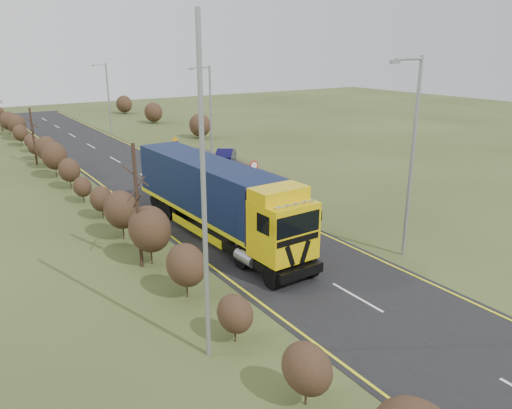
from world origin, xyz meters
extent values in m
plane|color=#32401B|center=(0.00, 0.00, 0.00)|extent=(160.00, 160.00, 0.00)
cube|color=black|center=(0.00, 10.00, 0.01)|extent=(8.00, 120.00, 0.02)
cube|color=#2F2C29|center=(6.50, 20.00, 0.01)|extent=(6.00, 18.00, 0.02)
cube|color=yellow|center=(-3.70, 10.00, 0.03)|extent=(0.12, 116.00, 0.01)
cube|color=yellow|center=(3.70, 10.00, 0.03)|extent=(0.12, 116.00, 0.01)
cube|color=silver|center=(0.00, -4.00, 0.03)|extent=(0.12, 3.00, 0.01)
cube|color=silver|center=(0.00, 4.00, 0.03)|extent=(0.12, 3.00, 0.01)
cube|color=silver|center=(0.00, 12.00, 0.03)|extent=(0.12, 3.00, 0.01)
cube|color=silver|center=(0.00, 20.00, 0.03)|extent=(0.12, 3.00, 0.01)
cube|color=silver|center=(0.00, 28.00, 0.03)|extent=(0.12, 3.00, 0.01)
cube|color=silver|center=(0.00, 36.00, 0.03)|extent=(0.12, 3.00, 0.01)
cube|color=silver|center=(0.00, 44.00, 0.03)|extent=(0.12, 3.00, 0.01)
cube|color=silver|center=(0.00, 52.00, 0.03)|extent=(0.12, 3.00, 0.01)
cube|color=silver|center=(0.00, 60.00, 0.03)|extent=(0.12, 3.00, 0.01)
ellipsoid|color=black|center=(-5.97, -8.00, 1.26)|extent=(1.34, 1.74, 1.54)
ellipsoid|color=black|center=(-6.02, -4.00, 1.14)|extent=(1.21, 1.57, 1.39)
ellipsoid|color=black|center=(-6.00, 0.00, 1.49)|extent=(1.58, 2.06, 1.82)
ellipsoid|color=black|center=(-5.98, 4.00, 1.84)|extent=(1.96, 2.55, 2.25)
ellipsoid|color=black|center=(-6.03, 8.00, 1.72)|extent=(1.83, 2.38, 2.10)
ellipsoid|color=black|center=(-5.95, 12.00, 1.28)|extent=(1.37, 1.78, 1.57)
ellipsoid|color=black|center=(-6.06, 16.00, 1.13)|extent=(1.20, 1.56, 1.38)
ellipsoid|color=black|center=(-5.92, 20.00, 1.46)|extent=(1.55, 2.02, 1.78)
ellipsoid|color=black|center=(-6.09, 24.00, 1.83)|extent=(1.95, 2.53, 2.24)
ellipsoid|color=black|center=(-5.90, 28.00, 1.74)|extent=(1.85, 2.41, 2.13)
ellipsoid|color=black|center=(-6.12, 32.00, 1.31)|extent=(1.40, 1.81, 1.61)
ellipsoid|color=black|center=(-5.87, 36.00, 1.12)|extent=(1.19, 1.55, 1.37)
ellipsoid|color=black|center=(-6.14, 40.00, 1.43)|extent=(1.52, 1.97, 1.75)
ellipsoid|color=black|center=(-5.84, 44.00, 1.81)|extent=(1.93, 2.51, 2.22)
ellipsoid|color=black|center=(-6.17, 48.00, 1.76)|extent=(1.88, 2.44, 2.16)
ellipsoid|color=black|center=(-5.82, 52.00, 1.34)|extent=(1.43, 1.85, 1.64)
ellipsoid|color=black|center=(-6.19, 56.00, 1.12)|extent=(1.19, 1.55, 1.37)
cylinder|color=black|center=(-6.50, 4.00, 3.03)|extent=(0.18, 0.18, 6.05)
cylinder|color=black|center=(-6.50, 30.00, 2.53)|extent=(0.18, 0.18, 5.06)
cube|color=black|center=(-1.49, 0.26, 0.70)|extent=(2.58, 4.72, 0.45)
cube|color=#D9B609|center=(-1.49, -0.65, 2.37)|extent=(2.60, 2.31, 2.62)
cube|color=black|center=(-1.49, -1.71, 0.55)|extent=(2.52, 0.21, 0.55)
cube|color=black|center=(-1.91, -1.77, 1.56)|extent=(0.61, 0.04, 1.08)
cube|color=black|center=(-1.06, -1.77, 1.56)|extent=(0.61, 0.04, 1.08)
cube|color=black|center=(-1.49, -1.74, 2.92)|extent=(2.37, 0.15, 0.96)
cube|color=black|center=(-1.49, -1.77, 2.21)|extent=(2.32, 0.12, 0.28)
cube|color=#D9B609|center=(-1.49, -0.30, 3.96)|extent=(2.57, 1.50, 0.56)
cylinder|color=silver|center=(-1.49, -1.51, 3.78)|extent=(2.22, 0.14, 0.06)
cube|color=black|center=(-2.93, -1.51, 2.97)|extent=(0.08, 0.12, 0.45)
cube|color=black|center=(-0.05, -1.51, 2.97)|extent=(0.08, 0.12, 0.45)
cylinder|color=gray|center=(-2.64, 0.66, 0.76)|extent=(0.61, 1.33, 0.56)
cylinder|color=gray|center=(-0.33, 0.66, 0.76)|extent=(0.61, 1.33, 0.56)
cube|color=yellow|center=(-1.49, 6.80, 1.24)|extent=(2.98, 12.77, 0.24)
cube|color=black|center=(-1.49, 6.80, 2.74)|extent=(2.95, 12.37, 2.77)
cube|color=#101246|center=(-1.49, 12.96, 2.74)|extent=(2.50, 0.15, 2.77)
cube|color=#101246|center=(-1.49, 0.64, 2.74)|extent=(2.50, 0.15, 2.77)
cube|color=black|center=(-1.49, 10.62, 0.65)|extent=(2.45, 3.71, 0.35)
cube|color=yellow|center=(-2.71, 5.79, 0.55)|extent=(0.25, 5.54, 0.45)
cube|color=yellow|center=(-0.26, 5.79, 0.55)|extent=(0.25, 5.54, 0.45)
cylinder|color=black|center=(-2.54, -1.36, 0.52)|extent=(0.36, 1.06, 1.05)
cylinder|color=black|center=(-0.43, -1.36, 0.52)|extent=(0.36, 1.06, 1.05)
cylinder|color=black|center=(-2.54, 1.16, 0.52)|extent=(0.36, 1.06, 1.05)
cylinder|color=black|center=(-0.43, 1.16, 0.52)|extent=(0.36, 1.06, 1.05)
cylinder|color=black|center=(-2.54, 9.72, 0.52)|extent=(0.36, 1.06, 1.05)
cylinder|color=black|center=(-0.43, 9.72, 0.52)|extent=(0.36, 1.06, 1.05)
cylinder|color=black|center=(-2.54, 10.73, 0.52)|extent=(0.36, 1.06, 1.05)
cylinder|color=black|center=(-0.43, 10.73, 0.52)|extent=(0.36, 1.06, 1.05)
cylinder|color=black|center=(-2.54, 11.73, 0.52)|extent=(0.36, 1.06, 1.05)
cylinder|color=black|center=(-0.43, 11.73, 0.52)|extent=(0.36, 1.06, 1.05)
imported|color=#97070D|center=(5.53, 15.73, 0.73)|extent=(3.12, 4.64, 1.47)
imported|color=black|center=(8.12, 21.25, 0.69)|extent=(3.68, 4.20, 1.37)
cylinder|color=gray|center=(5.21, -1.95, 4.91)|extent=(0.18, 0.18, 9.81)
cylinder|color=gray|center=(4.34, -1.95, 9.65)|extent=(1.74, 0.12, 0.12)
cube|color=gray|center=(3.47, -1.95, 9.54)|extent=(0.49, 0.20, 0.15)
cylinder|color=gray|center=(4.88, 17.90, 4.39)|extent=(0.18, 0.18, 8.78)
cylinder|color=gray|center=(4.10, 17.90, 8.63)|extent=(1.56, 0.12, 0.12)
cube|color=gray|center=(3.32, 17.90, 8.53)|extent=(0.44, 0.18, 0.14)
cylinder|color=gray|center=(4.60, 43.43, 4.12)|extent=(0.18, 0.18, 8.24)
cylinder|color=gray|center=(3.87, 43.43, 8.10)|extent=(1.46, 0.12, 0.12)
cube|color=gray|center=(3.14, 43.43, 8.01)|extent=(0.41, 0.16, 0.13)
cylinder|color=gray|center=(-7.20, -4.20, 5.62)|extent=(0.16, 0.16, 11.25)
cylinder|color=gray|center=(4.82, 11.52, 1.05)|extent=(0.08, 0.08, 2.10)
cylinder|color=red|center=(4.82, 11.49, 2.10)|extent=(0.67, 0.04, 0.67)
cylinder|color=white|center=(4.82, 11.47, 2.10)|extent=(0.50, 0.02, 0.50)
cylinder|color=gray|center=(5.48, 26.47, 0.73)|extent=(0.08, 0.08, 1.46)
cube|color=#CC8A0B|center=(5.48, 26.42, 1.56)|extent=(0.74, 0.04, 0.74)
camera|label=1|loc=(-13.97, -17.54, 10.21)|focal=35.00mm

